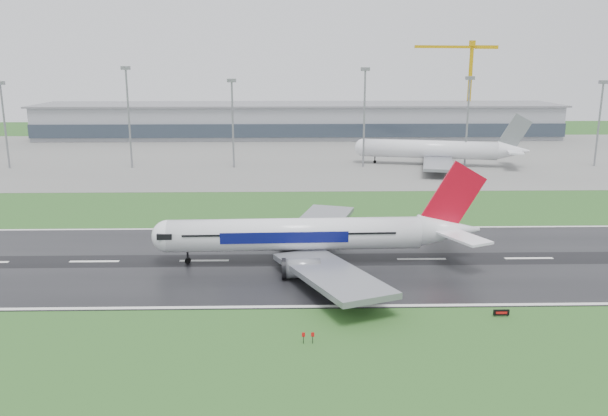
{
  "coord_description": "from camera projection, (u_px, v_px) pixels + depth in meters",
  "views": [
    {
      "loc": [
        -4.16,
        -106.75,
        35.86
      ],
      "look_at": [
        -1.44,
        12.0,
        7.0
      ],
      "focal_mm": 36.12,
      "sensor_mm": 36.0,
      "label": 1
    }
  ],
  "objects": [
    {
      "name": "floodmast_1",
      "position": [
        129.0,
        120.0,
        204.27
      ],
      "size": [
        0.64,
        0.64,
        32.65
      ],
      "primitive_type": "cylinder",
      "color": "gray",
      "rests_on": "ground"
    },
    {
      "name": "tower_crane",
      "position": [
        470.0,
        88.0,
        303.15
      ],
      "size": [
        44.49,
        15.01,
        44.94
      ],
      "primitive_type": null,
      "rotation": [
        0.0,
        0.0,
        0.28
      ],
      "color": "#C39307",
      "rests_on": "ground"
    },
    {
      "name": "floodmast_2",
      "position": [
        233.0,
        126.0,
        205.52
      ],
      "size": [
        0.64,
        0.64,
        28.59
      ],
      "primitive_type": "cylinder",
      "color": "gray",
      "rests_on": "ground"
    },
    {
      "name": "main_airliner",
      "position": [
        318.0,
        215.0,
        109.42
      ],
      "size": [
        60.98,
        58.25,
        17.5
      ],
      "primitive_type": null,
      "rotation": [
        0.0,
        0.0,
        0.03
      ],
      "color": "white",
      "rests_on": "runway"
    },
    {
      "name": "floodmast_4",
      "position": [
        467.0,
        124.0,
        207.2
      ],
      "size": [
        0.64,
        0.64,
        29.35
      ],
      "primitive_type": "cylinder",
      "color": "gray",
      "rests_on": "ground"
    },
    {
      "name": "floodmast_5",
      "position": [
        599.0,
        126.0,
        208.37
      ],
      "size": [
        0.64,
        0.64,
        27.99
      ],
      "primitive_type": "cylinder",
      "color": "gray",
      "rests_on": "ground"
    },
    {
      "name": "terminal",
      "position": [
        299.0,
        121.0,
        290.22
      ],
      "size": [
        240.0,
        36.0,
        15.0
      ],
      "primitive_type": "cube",
      "color": "gray",
      "rests_on": "ground"
    },
    {
      "name": "floodmast_3",
      "position": [
        364.0,
        120.0,
        206.07
      ],
      "size": [
        0.64,
        0.64,
        32.26
      ],
      "primitive_type": "cylinder",
      "color": "gray",
      "rests_on": "ground"
    },
    {
      "name": "runway_sign",
      "position": [
        501.0,
        313.0,
        87.63
      ],
      "size": [
        2.3,
        0.78,
        1.04
      ],
      "primitive_type": null,
      "rotation": [
        0.0,
        0.0,
        -0.23
      ],
      "color": "black",
      "rests_on": "ground"
    },
    {
      "name": "ground",
      "position": [
        313.0,
        260.0,
        112.27
      ],
      "size": [
        520.0,
        520.0,
        0.0
      ],
      "primitive_type": "plane",
      "color": "#23501D",
      "rests_on": "ground"
    },
    {
      "name": "apron",
      "position": [
        301.0,
        156.0,
        233.69
      ],
      "size": [
        400.0,
        130.0,
        0.08
      ],
      "primitive_type": "cube",
      "color": "slate",
      "rests_on": "ground"
    },
    {
      "name": "parked_airliner",
      "position": [
        437.0,
        140.0,
        211.18
      ],
      "size": [
        71.14,
        68.0,
        17.66
      ],
      "primitive_type": null,
      "rotation": [
        0.0,
        0.0,
        -0.22
      ],
      "color": "silver",
      "rests_on": "apron"
    },
    {
      "name": "runway",
      "position": [
        313.0,
        260.0,
        112.26
      ],
      "size": [
        400.0,
        45.0,
        0.1
      ],
      "primitive_type": "cube",
      "color": "black",
      "rests_on": "ground"
    },
    {
      "name": "floodmast_0",
      "position": [
        5.0,
        127.0,
        203.92
      ],
      "size": [
        0.64,
        0.64,
        27.85
      ],
      "primitive_type": "cylinder",
      "color": "gray",
      "rests_on": "ground"
    }
  ]
}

